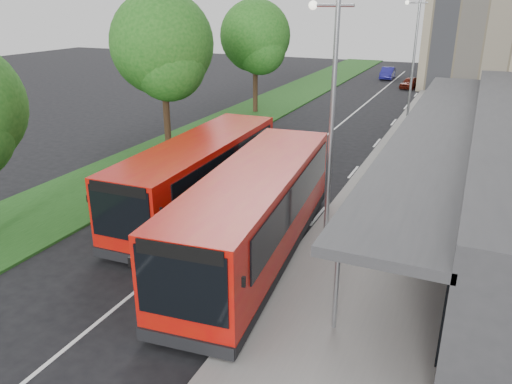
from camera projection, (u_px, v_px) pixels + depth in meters
ground at (196, 242)px, 17.83m from camera, size 120.00×120.00×0.00m
pavement at (430, 131)px, 32.60m from camera, size 5.00×80.00×0.15m
grass_verge at (250, 114)px, 37.52m from camera, size 5.00×80.00×0.10m
lane_centre_line at (320, 141)px, 30.63m from camera, size 0.12×70.00×0.01m
kerb_dashes at (386, 132)px, 32.79m from camera, size 0.12×56.00×0.01m
tree_mid at (163, 51)px, 26.19m from camera, size 5.40×5.40×8.68m
tree_far at (255, 40)px, 36.52m from camera, size 5.14×5.14×8.26m
lamp_post_near at (330, 111)px, 16.29m from camera, size 1.44×0.28×8.00m
lamp_post_far at (413, 54)px, 33.35m from camera, size 1.44×0.28×8.00m
bus_main at (256, 213)px, 16.31m from camera, size 3.79×11.08×3.08m
bus_second at (200, 176)px, 20.00m from camera, size 2.98×10.45×2.93m
litter_bin at (401, 162)px, 24.58m from camera, size 0.74×0.74×1.01m
bollard at (407, 129)px, 31.04m from camera, size 0.17×0.17×0.94m
car_near at (410, 83)px, 48.77m from camera, size 1.91×3.41×1.10m
car_far at (388, 73)px, 54.68m from camera, size 1.50×3.83×1.24m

